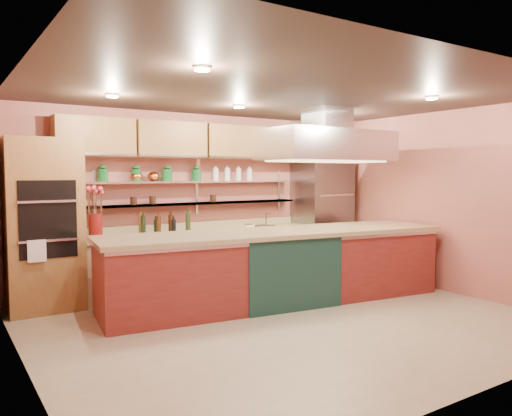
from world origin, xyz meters
TOP-DOWN VIEW (x-y plane):
  - floor at (0.00, 0.00)m, footprint 6.00×5.00m
  - ceiling at (0.00, 0.00)m, footprint 6.00×5.00m
  - wall_back at (0.00, 2.50)m, footprint 6.00×0.04m
  - wall_front at (0.00, -2.50)m, footprint 6.00×0.04m
  - wall_left at (-3.00, 0.00)m, footprint 0.04×5.00m
  - wall_right at (3.00, 0.00)m, footprint 0.04×5.00m
  - oven_stack at (-2.45, 2.18)m, footprint 0.95×0.64m
  - refrigerator at (2.35, 2.14)m, footprint 0.95×0.72m
  - back_counter at (-0.05, 2.20)m, footprint 3.84×0.64m
  - wall_shelf_lower at (-0.05, 2.37)m, footprint 3.60×0.26m
  - wall_shelf_upper at (-0.05, 2.37)m, footprint 3.60×0.26m
  - upper_cabinets at (0.00, 2.32)m, footprint 4.60×0.36m
  - range_hood at (1.30, 0.82)m, footprint 2.00×1.00m
  - ceiling_downlights at (0.00, 0.20)m, footprint 4.00×2.80m
  - island at (0.40, 0.82)m, footprint 5.02×1.70m
  - flower_vase at (-1.78, 2.15)m, footprint 0.20×0.20m
  - oil_bottle_cluster at (-0.74, 2.15)m, footprint 0.87×0.51m
  - kitchen_scale at (0.76, 2.15)m, footprint 0.18×0.16m
  - bar_faucet at (1.17, 2.25)m, footprint 0.03×0.03m
  - copper_kettle at (-0.83, 2.37)m, footprint 0.23×0.23m
  - green_canister at (-0.62, 2.37)m, footprint 0.19×0.19m

SIDE VIEW (x-z plane):
  - floor at x=0.00m, z-range -0.02..0.00m
  - back_counter at x=-0.05m, z-range 0.00..0.93m
  - island at x=0.40m, z-range 0.00..1.03m
  - kitchen_scale at x=0.76m, z-range 0.93..1.02m
  - bar_faucet at x=1.17m, z-range 0.93..1.14m
  - refrigerator at x=2.35m, z-range 0.00..2.10m
  - oil_bottle_cluster at x=-0.74m, z-range 0.93..1.20m
  - flower_vase at x=-1.78m, z-range 0.93..1.27m
  - oven_stack at x=-2.45m, z-range 0.00..2.30m
  - wall_shelf_lower at x=-0.05m, z-range 1.34..1.36m
  - wall_back at x=0.00m, z-range 0.00..2.80m
  - wall_front at x=0.00m, z-range 0.00..2.80m
  - wall_left at x=-3.00m, z-range 0.00..2.80m
  - wall_right at x=3.00m, z-range 0.00..2.80m
  - wall_shelf_upper at x=-0.05m, z-range 1.69..1.71m
  - copper_kettle at x=-0.83m, z-range 1.71..1.86m
  - green_canister at x=-0.62m, z-range 1.71..1.90m
  - range_hood at x=1.30m, z-range 2.02..2.48m
  - upper_cabinets at x=0.00m, z-range 2.08..2.62m
  - ceiling_downlights at x=0.00m, z-range 2.76..2.78m
  - ceiling at x=0.00m, z-range 2.79..2.81m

